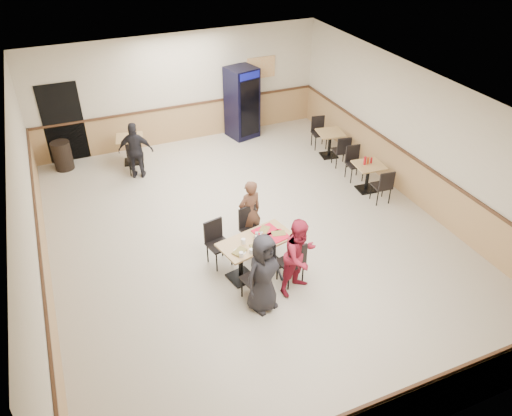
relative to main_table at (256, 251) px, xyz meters
name	(u,v)px	position (x,y,z in m)	size (l,w,h in m)	color
ground	(250,235)	(0.34, 1.09, -0.49)	(10.00, 10.00, 0.00)	beige
room_shell	(276,146)	(2.11, 3.64, 0.09)	(10.00, 10.00, 10.00)	silver
main_table	(256,251)	(0.00, 0.00, 0.00)	(1.50, 0.97, 0.74)	black
main_chairs	(254,252)	(-0.05, -0.01, -0.02)	(1.54, 1.84, 0.94)	black
diner_woman_left	(263,273)	(-0.26, -0.92, 0.26)	(0.74, 0.48, 1.51)	black
diner_woman_right	(300,256)	(0.52, -0.75, 0.26)	(0.73, 0.57, 1.50)	maroon
diner_man_opposite	(250,212)	(0.26, 0.92, 0.22)	(0.52, 0.34, 1.43)	brown
lone_diner	(136,151)	(-1.28, 4.48, 0.23)	(0.85, 0.35, 1.45)	black
tabletop_clutter	(262,239)	(0.10, -0.03, 0.27)	(1.18, 0.77, 0.12)	red
side_table_near	(368,173)	(3.60, 1.70, -0.03)	(0.70, 0.70, 0.69)	black
side_table_near_chair_south	(382,185)	(3.60, 1.14, -0.06)	(0.40, 0.40, 0.87)	black
side_table_near_chair_north	(355,164)	(3.60, 2.25, -0.06)	(0.40, 0.40, 0.87)	black
side_table_far	(330,140)	(3.66, 3.58, -0.03)	(0.75, 0.75, 0.70)	black
side_table_far_chair_south	(341,150)	(3.66, 3.02, -0.05)	(0.41, 0.41, 0.88)	black
side_table_far_chair_north	(320,133)	(3.66, 4.13, -0.05)	(0.41, 0.41, 0.88)	black
condiment_caddy	(367,160)	(3.57, 1.75, 0.29)	(0.23, 0.06, 0.20)	#AA0C15
back_table	(131,146)	(-1.28, 5.29, -0.01)	(0.79, 0.79, 0.72)	black
back_table_chair_lone	(135,156)	(-1.28, 4.72, -0.04)	(0.42, 0.42, 0.91)	black
pepsi_cooler	(242,103)	(2.00, 5.69, 0.51)	(0.91, 0.91, 2.00)	black
trash_bin	(62,156)	(-2.96, 5.64, -0.12)	(0.47, 0.47, 0.74)	black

